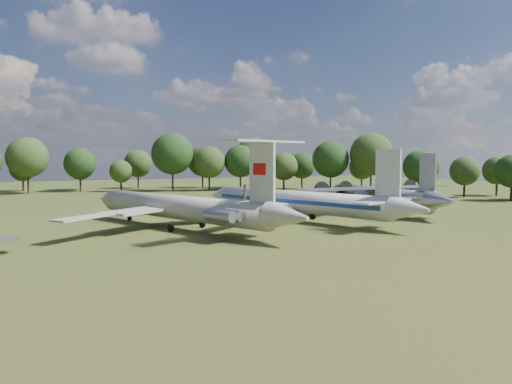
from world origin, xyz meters
name	(u,v)px	position (x,y,z in m)	size (l,w,h in m)	color
ground	(160,234)	(0.00, 0.00, 0.00)	(300.00, 300.00, 0.00)	#2A4316
il62_airliner	(179,212)	(3.38, 3.20, 2.18)	(34.25, 44.52, 4.37)	silver
tu104_jet	(296,206)	(21.57, 3.73, 2.19)	(32.90, 43.87, 4.39)	silver
an12_transport	(379,200)	(39.06, 6.25, 2.16)	(29.31, 32.76, 4.31)	#96999E
person_on_il62	(245,193)	(7.63, -8.26, 5.32)	(0.70, 0.46, 1.91)	#896046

